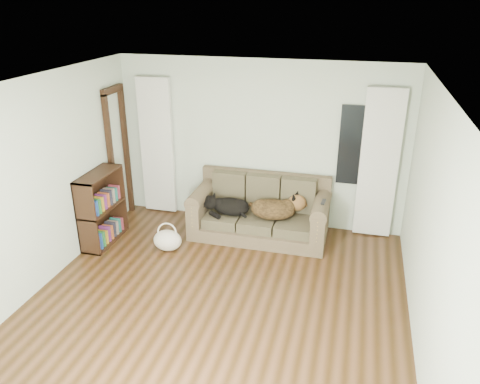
% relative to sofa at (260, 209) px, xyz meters
% --- Properties ---
extents(floor, '(5.00, 5.00, 0.00)m').
position_rel_sofa_xyz_m(floor, '(-0.13, -1.97, -0.45)').
color(floor, '#321F0B').
rests_on(floor, ground).
extents(ceiling, '(5.00, 5.00, 0.00)m').
position_rel_sofa_xyz_m(ceiling, '(-0.13, -1.97, 2.15)').
color(ceiling, white).
rests_on(ceiling, ground).
extents(wall_back, '(4.50, 0.04, 2.60)m').
position_rel_sofa_xyz_m(wall_back, '(-0.13, 0.53, 0.85)').
color(wall_back, beige).
rests_on(wall_back, ground).
extents(wall_left, '(0.04, 5.00, 2.60)m').
position_rel_sofa_xyz_m(wall_left, '(-2.38, -1.97, 0.85)').
color(wall_left, beige).
rests_on(wall_left, ground).
extents(wall_right, '(0.04, 5.00, 2.60)m').
position_rel_sofa_xyz_m(wall_right, '(2.12, -1.97, 0.85)').
color(wall_right, beige).
rests_on(wall_right, ground).
extents(curtain_left, '(0.55, 0.08, 2.25)m').
position_rel_sofa_xyz_m(curtain_left, '(-1.83, 0.45, 0.70)').
color(curtain_left, white).
rests_on(curtain_left, ground).
extents(curtain_right, '(0.55, 0.08, 2.25)m').
position_rel_sofa_xyz_m(curtain_right, '(1.67, 0.45, 0.70)').
color(curtain_right, white).
rests_on(curtain_right, ground).
extents(window_pane, '(0.50, 0.03, 1.20)m').
position_rel_sofa_xyz_m(window_pane, '(1.32, 0.50, 0.95)').
color(window_pane, black).
rests_on(window_pane, wall_back).
extents(door_casing, '(0.07, 0.60, 2.10)m').
position_rel_sofa_xyz_m(door_casing, '(-2.33, 0.08, 0.60)').
color(door_casing, black).
rests_on(door_casing, ground).
extents(sofa, '(2.05, 0.88, 0.84)m').
position_rel_sofa_xyz_m(sofa, '(0.00, 0.00, 0.00)').
color(sofa, '#423824').
rests_on(sofa, floor).
extents(dog_black_lab, '(0.65, 0.51, 0.25)m').
position_rel_sofa_xyz_m(dog_black_lab, '(-0.47, -0.08, 0.03)').
color(dog_black_lab, black).
rests_on(dog_black_lab, sofa).
extents(dog_shepherd, '(0.73, 0.55, 0.31)m').
position_rel_sofa_xyz_m(dog_shepherd, '(0.25, -0.03, 0.04)').
color(dog_shepherd, black).
rests_on(dog_shepherd, sofa).
extents(tv_remote, '(0.07, 0.21, 0.02)m').
position_rel_sofa_xyz_m(tv_remote, '(0.95, -0.14, 0.28)').
color(tv_remote, black).
rests_on(tv_remote, sofa).
extents(tote_bag, '(0.49, 0.42, 0.30)m').
position_rel_sofa_xyz_m(tote_bag, '(-1.19, -0.78, -0.29)').
color(tote_bag, beige).
rests_on(tote_bag, floor).
extents(bookshelf, '(0.34, 0.88, 1.09)m').
position_rel_sofa_xyz_m(bookshelf, '(-2.22, -0.77, 0.05)').
color(bookshelf, black).
rests_on(bookshelf, floor).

